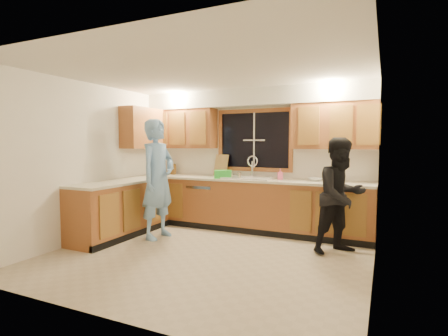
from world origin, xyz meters
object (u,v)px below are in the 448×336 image
at_px(sink, 249,182).
at_px(knife_block, 173,169).
at_px(soap_bottle, 280,174).
at_px(woman, 341,196).
at_px(dish_crate, 223,174).
at_px(stove, 95,215).
at_px(bowl, 316,179).
at_px(dishwasher, 206,204).
at_px(man, 158,179).

distance_m(sink, knife_block, 1.72).
bearing_deg(soap_bottle, woman, -34.51).
height_order(woman, dish_crate, woman).
distance_m(stove, knife_block, 2.07).
distance_m(woman, knife_block, 3.47).
xyz_separation_m(soap_bottle, bowl, (0.60, 0.01, -0.07)).
distance_m(dish_crate, bowl, 1.61).
height_order(woman, knife_block, woman).
bearing_deg(soap_bottle, knife_block, 177.28).
bearing_deg(sink, dishwasher, -179.01).
bearing_deg(knife_block, dishwasher, -18.98).
bearing_deg(dishwasher, bowl, 2.37).
relative_size(dish_crate, soap_bottle, 1.59).
bearing_deg(knife_block, soap_bottle, -9.86).
height_order(sink, bowl, sink).
bearing_deg(bowl, knife_block, 178.09).
bearing_deg(sink, knife_block, 174.51).
height_order(dishwasher, soap_bottle, soap_bottle).
xyz_separation_m(sink, man, (-1.15, -1.11, 0.10)).
distance_m(dishwasher, dish_crate, 0.71).
xyz_separation_m(stove, man, (0.65, 0.72, 0.52)).
height_order(man, dish_crate, man).
relative_size(man, woman, 1.19).
height_order(stove, woman, woman).
distance_m(stove, bowl, 3.55).
xyz_separation_m(sink, soap_bottle, (0.56, 0.06, 0.15)).
xyz_separation_m(dishwasher, bowl, (2.01, 0.08, 0.54)).
xyz_separation_m(dishwasher, stove, (-0.95, -1.81, 0.04)).
distance_m(stove, soap_bottle, 3.07).
bearing_deg(dishwasher, dish_crate, -13.18).
xyz_separation_m(sink, dishwasher, (-0.85, -0.01, -0.45)).
distance_m(dishwasher, woman, 2.62).
distance_m(woman, dish_crate, 2.18).
relative_size(sink, man, 0.44).
xyz_separation_m(knife_block, bowl, (2.86, -0.10, -0.07)).
xyz_separation_m(knife_block, soap_bottle, (2.26, -0.11, -0.01)).
bearing_deg(bowl, dishwasher, -177.63).
height_order(soap_bottle, bowl, soap_bottle).
distance_m(stove, woman, 3.65).
xyz_separation_m(dishwasher, woman, (2.50, -0.68, 0.40)).
bearing_deg(woman, knife_block, 119.01).
relative_size(soap_bottle, bowl, 0.79).
bearing_deg(dish_crate, soap_bottle, 9.35).
relative_size(woman, knife_block, 7.90).
distance_m(sink, dish_crate, 0.48).
bearing_deg(woman, man, 141.75).
bearing_deg(man, bowl, -58.99).
bearing_deg(woman, dish_crate, 117.78).
relative_size(woman, soap_bottle, 8.55).
bearing_deg(bowl, soap_bottle, -178.84).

